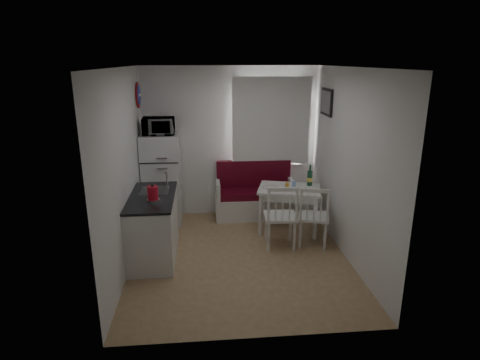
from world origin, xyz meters
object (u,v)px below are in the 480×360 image
object	(u,v)px
chair_left	(282,210)
kettle	(153,193)
bench	(254,199)
dining_table	(289,193)
chair_right	(316,211)
wine_bottle	(310,175)
fridge	(162,179)
kitchen_counter	(154,226)
microwave	(158,126)

from	to	relation	value
chair_left	kettle	xyz separation A→B (m)	(-1.78, -0.25, 0.40)
bench	chair_left	distance (m)	1.38
dining_table	chair_right	size ratio (longest dim) A/B	2.05
kettle	wine_bottle	world-z (taller)	kettle
chair_left	kettle	size ratio (longest dim) A/B	2.37
dining_table	wine_bottle	world-z (taller)	wine_bottle
chair_left	chair_right	bearing A→B (deg)	3.54
kettle	wine_bottle	xyz separation A→B (m)	(2.38, 1.03, -0.11)
kettle	wine_bottle	distance (m)	2.59
bench	dining_table	world-z (taller)	bench
chair_left	chair_right	xyz separation A→B (m)	(0.50, 0.00, -0.02)
bench	fridge	bearing A→B (deg)	-175.96
kitchen_counter	microwave	distance (m)	1.70
dining_table	fridge	bearing A→B (deg)	-179.62
wine_bottle	chair_left	bearing A→B (deg)	-127.87
dining_table	microwave	size ratio (longest dim) A/B	2.23
kitchen_counter	kettle	xyz separation A→B (m)	(0.05, -0.22, 0.56)
chair_left	bench	bearing A→B (deg)	102.75
dining_table	microwave	world-z (taller)	microwave
chair_right	microwave	size ratio (longest dim) A/B	1.09
chair_right	wine_bottle	xyz separation A→B (m)	(0.10, 0.77, 0.31)
dining_table	fridge	distance (m)	2.13
chair_left	fridge	xyz separation A→B (m)	(-1.81, 1.21, 0.16)
wine_bottle	bench	bearing A→B (deg)	146.10
chair_right	fridge	world-z (taller)	fridge
fridge	wine_bottle	size ratio (longest dim) A/B	4.45
bench	kettle	distance (m)	2.32
fridge	wine_bottle	xyz separation A→B (m)	(2.41, -0.44, 0.13)
bench	chair_left	bearing A→B (deg)	-80.32
fridge	microwave	xyz separation A→B (m)	(0.00, -0.05, 0.90)
dining_table	chair_left	distance (m)	0.72
dining_table	kitchen_counter	bearing A→B (deg)	-146.22
kitchen_counter	chair_right	world-z (taller)	kitchen_counter
bench	microwave	size ratio (longest dim) A/B	2.76
chair_right	microwave	distance (m)	2.80
chair_left	kitchen_counter	bearing A→B (deg)	-176.01
chair_right	wine_bottle	bearing A→B (deg)	98.41
bench	fridge	world-z (taller)	fridge
fridge	chair_left	bearing A→B (deg)	-33.86
microwave	fridge	bearing A→B (deg)	90.00
microwave	wine_bottle	world-z (taller)	microwave
chair_right	kitchen_counter	bearing A→B (deg)	-163.34
kitchen_counter	microwave	world-z (taller)	microwave
bench	microwave	distance (m)	2.08
microwave	wine_bottle	xyz separation A→B (m)	(2.41, -0.39, -0.77)
kitchen_counter	fridge	bearing A→B (deg)	89.10
dining_table	kettle	bearing A→B (deg)	-140.34
chair_left	microwave	distance (m)	2.40
kettle	chair_left	bearing A→B (deg)	8.12
dining_table	chair_left	size ratio (longest dim) A/B	2.10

